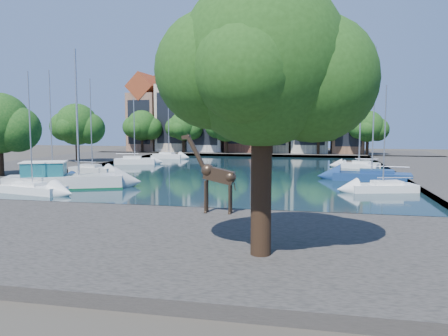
{
  "coord_description": "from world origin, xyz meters",
  "views": [
    {
      "loc": [
        9.52,
        -25.63,
        5.57
      ],
      "look_at": [
        4.36,
        -1.05,
        3.06
      ],
      "focal_mm": 35.0,
      "sensor_mm": 36.0,
      "label": 1
    }
  ],
  "objects_px": {
    "sailboat_right_a": "(383,186)",
    "plane_tree": "(265,68)",
    "giraffe_statue": "(215,175)",
    "motorsailer": "(61,178)",
    "sailboat_left_a": "(33,187)"
  },
  "relations": [
    {
      "from": "motorsailer",
      "to": "sailboat_left_a",
      "type": "relative_size",
      "value": 1.23
    },
    {
      "from": "motorsailer",
      "to": "sailboat_right_a",
      "type": "height_order",
      "value": "motorsailer"
    },
    {
      "from": "giraffe_statue",
      "to": "sailboat_right_a",
      "type": "xyz_separation_m",
      "value": [
        11.08,
        13.15,
        -2.15
      ]
    },
    {
      "from": "giraffe_statue",
      "to": "motorsailer",
      "type": "distance_m",
      "value": 18.36
    },
    {
      "from": "sailboat_left_a",
      "to": "sailboat_right_a",
      "type": "relative_size",
      "value": 1.12
    },
    {
      "from": "plane_tree",
      "to": "giraffe_statue",
      "type": "height_order",
      "value": "plane_tree"
    },
    {
      "from": "giraffe_statue",
      "to": "sailboat_left_a",
      "type": "xyz_separation_m",
      "value": [
        -16.53,
        6.59,
        -2.15
      ]
    },
    {
      "from": "sailboat_left_a",
      "to": "motorsailer",
      "type": "bearing_deg",
      "value": 73.47
    },
    {
      "from": "plane_tree",
      "to": "giraffe_statue",
      "type": "bearing_deg",
      "value": 116.21
    },
    {
      "from": "sailboat_right_a",
      "to": "motorsailer",
      "type": "bearing_deg",
      "value": -171.95
    },
    {
      "from": "sailboat_right_a",
      "to": "plane_tree",
      "type": "bearing_deg",
      "value": -109.66
    },
    {
      "from": "giraffe_statue",
      "to": "motorsailer",
      "type": "height_order",
      "value": "motorsailer"
    },
    {
      "from": "sailboat_left_a",
      "to": "plane_tree",
      "type": "bearing_deg",
      "value": -34.89
    },
    {
      "from": "motorsailer",
      "to": "sailboat_left_a",
      "type": "bearing_deg",
      "value": -106.53
    },
    {
      "from": "sailboat_right_a",
      "to": "sailboat_left_a",
      "type": "bearing_deg",
      "value": -166.63
    }
  ]
}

